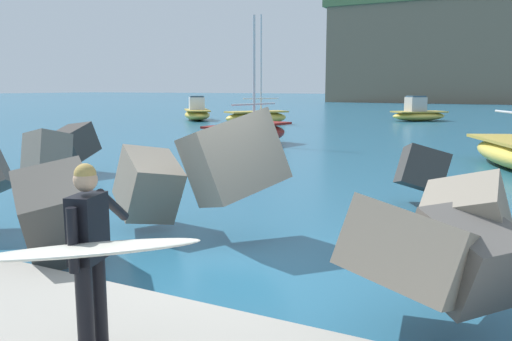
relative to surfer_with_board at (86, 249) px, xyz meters
name	(u,v)px	position (x,y,z in m)	size (l,w,h in m)	color
ground_plane	(225,265)	(-0.61, 3.34, -1.28)	(400.00, 400.00, 0.00)	#235B7A
breakwater_jetty	(254,179)	(-1.00, 5.05, -0.25)	(31.17, 8.43, 2.34)	#4C4944
surfer_with_board	(86,249)	(0.00, 0.00, 0.00)	(2.11, 1.38, 1.78)	black
boat_near_left	(257,117)	(-13.87, 29.96, -0.72)	(4.25, 4.92, 7.66)	#EAC64C
boat_near_right	(197,112)	(-20.69, 32.55, -0.66)	(4.59, 5.09, 1.96)	#EAC64C
boat_mid_centre	(418,113)	(-4.44, 39.73, -0.67)	(4.65, 4.45, 2.00)	#EAC64C
boat_mid_right	(249,134)	(-7.89, 17.67, -0.72)	(2.54, 5.39, 5.85)	maroon
mooring_buoy_inner	(217,146)	(-8.19, 15.38, -1.06)	(0.44, 0.44, 0.44)	yellow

